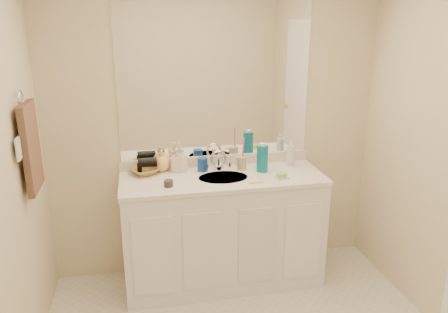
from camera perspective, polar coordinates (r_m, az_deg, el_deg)
name	(u,v)px	position (r m, az deg, el deg)	size (l,w,h in m)	color
wall_back	(216,126)	(3.43, -1.10, 3.99)	(2.60, 0.02, 2.40)	beige
vanity_cabinet	(223,231)	(3.45, -0.17, -9.71)	(1.50, 0.55, 0.85)	white
countertop	(223,178)	(3.27, -0.18, -2.84)	(1.52, 0.57, 0.03)	white
backsplash	(216,161)	(3.49, -1.03, -0.54)	(1.52, 0.03, 0.08)	silver
sink_basin	(223,179)	(3.25, -0.11, -2.91)	(0.37, 0.37, 0.02)	#B8B2A1
faucet	(219,163)	(3.39, -0.72, -0.81)	(0.02, 0.02, 0.11)	silver
mirror	(215,80)	(3.36, -1.12, 9.95)	(1.48, 0.01, 1.20)	white
blue_mug	(202,164)	(3.36, -2.83, -1.04)	(0.08, 0.08, 0.11)	navy
tan_cup	(242,163)	(3.40, 2.31, -0.87)	(0.08, 0.08, 0.10)	tan
toothbrush	(243,151)	(3.37, 2.49, 0.73)	(0.01, 0.01, 0.22)	#EE3EA9
mouthwash_bottle	(262,158)	(3.35, 5.02, -0.26)	(0.09, 0.09, 0.21)	#0A6A81
clear_pump_bottle	(290,156)	(3.52, 8.63, 0.08)	(0.06, 0.06, 0.16)	silver
soap_dish	(282,177)	(3.25, 7.53, -2.73)	(0.09, 0.07, 0.01)	silver
green_soap	(282,175)	(3.24, 7.54, -2.41)	(0.07, 0.05, 0.03)	#79E638
orange_comb	(256,183)	(3.14, 4.21, -3.42)	(0.10, 0.02, 0.00)	orange
dark_jar	(169,183)	(3.09, -7.26, -3.49)	(0.06, 0.06, 0.05)	#2E2D33
soap_bottle_white	(183,160)	(3.36, -5.42, -0.44)	(0.07, 0.07, 0.18)	white
soap_bottle_cream	(177,160)	(3.36, -6.15, -0.47)	(0.08, 0.08, 0.18)	beige
soap_bottle_yellow	(162,161)	(3.39, -8.14, -0.53)	(0.13, 0.13, 0.16)	#F8C860
wicker_basket	(145,171)	(3.36, -10.25, -1.82)	(0.21, 0.21, 0.05)	#A78143
hair_dryer	(147,162)	(3.34, -9.97, -0.76)	(0.07, 0.07, 0.14)	black
towel_ring	(21,99)	(2.87, -25.00, 6.82)	(0.11, 0.11, 0.01)	silver
hand_towel	(31,147)	(2.92, -23.88, 1.09)	(0.04, 0.32, 0.55)	#3F2C22
switch_plate	(18,149)	(2.73, -25.26, 0.90)	(0.01, 0.09, 0.13)	white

